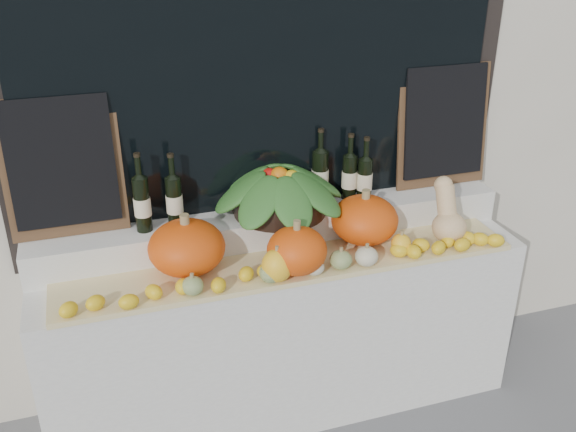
% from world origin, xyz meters
% --- Properties ---
extents(display_sill, '(2.30, 0.55, 0.88)m').
position_xyz_m(display_sill, '(0.00, 1.52, 0.44)').
color(display_sill, silver).
rests_on(display_sill, ground).
extents(rear_tier, '(2.30, 0.25, 0.16)m').
position_xyz_m(rear_tier, '(0.00, 1.68, 0.96)').
color(rear_tier, silver).
rests_on(rear_tier, display_sill).
extents(straw_bedding, '(2.10, 0.32, 0.02)m').
position_xyz_m(straw_bedding, '(0.00, 1.40, 0.89)').
color(straw_bedding, tan).
rests_on(straw_bedding, display_sill).
extents(pumpkin_left, '(0.37, 0.37, 0.24)m').
position_xyz_m(pumpkin_left, '(-0.45, 1.48, 1.02)').
color(pumpkin_left, '#DE4B0B').
rests_on(pumpkin_left, straw_bedding).
extents(pumpkin_right, '(0.41, 0.41, 0.23)m').
position_xyz_m(pumpkin_right, '(0.40, 1.50, 1.02)').
color(pumpkin_right, '#DE4B0B').
rests_on(pumpkin_right, straw_bedding).
extents(pumpkin_center, '(0.34, 0.34, 0.21)m').
position_xyz_m(pumpkin_center, '(0.00, 1.33, 1.01)').
color(pumpkin_center, '#DE4B0B').
rests_on(pumpkin_center, straw_bedding).
extents(butternut_squash, '(0.16, 0.22, 0.30)m').
position_xyz_m(butternut_squash, '(0.78, 1.40, 1.02)').
color(butternut_squash, '#D8B17F').
rests_on(butternut_squash, straw_bedding).
extents(decorative_gourds, '(1.07, 0.17, 0.17)m').
position_xyz_m(decorative_gourds, '(0.03, 1.29, 0.96)').
color(decorative_gourds, '#335F1C').
rests_on(decorative_gourds, straw_bedding).
extents(lemon_heap, '(2.20, 0.16, 0.06)m').
position_xyz_m(lemon_heap, '(0.00, 1.29, 0.94)').
color(lemon_heap, yellow).
rests_on(lemon_heap, straw_bedding).
extents(produce_bowl, '(0.67, 0.67, 0.24)m').
position_xyz_m(produce_bowl, '(0.03, 1.66, 1.15)').
color(produce_bowl, black).
rests_on(produce_bowl, rear_tier).
extents(wine_bottle_far_left, '(0.08, 0.08, 0.37)m').
position_xyz_m(wine_bottle_far_left, '(-0.61, 1.67, 1.17)').
color(wine_bottle_far_left, black).
rests_on(wine_bottle_far_left, rear_tier).
extents(wine_bottle_near_left, '(0.08, 0.08, 0.35)m').
position_xyz_m(wine_bottle_near_left, '(-0.47, 1.68, 1.16)').
color(wine_bottle_near_left, black).
rests_on(wine_bottle_near_left, rear_tier).
extents(wine_bottle_tall, '(0.08, 0.08, 0.37)m').
position_xyz_m(wine_bottle_tall, '(0.26, 1.74, 1.17)').
color(wine_bottle_tall, black).
rests_on(wine_bottle_tall, rear_tier).
extents(wine_bottle_near_right, '(0.08, 0.08, 0.34)m').
position_xyz_m(wine_bottle_near_right, '(0.40, 1.71, 1.16)').
color(wine_bottle_near_right, black).
rests_on(wine_bottle_near_right, rear_tier).
extents(wine_bottle_far_right, '(0.08, 0.08, 0.32)m').
position_xyz_m(wine_bottle_far_right, '(0.47, 1.68, 1.15)').
color(wine_bottle_far_right, black).
rests_on(wine_bottle_far_right, rear_tier).
extents(chalkboard_left, '(0.50, 0.09, 0.62)m').
position_xyz_m(chalkboard_left, '(-0.92, 1.74, 1.36)').
color(chalkboard_left, '#4C331E').
rests_on(chalkboard_left, rear_tier).
extents(chalkboard_right, '(0.50, 0.09, 0.62)m').
position_xyz_m(chalkboard_right, '(0.92, 1.74, 1.36)').
color(chalkboard_right, '#4C331E').
rests_on(chalkboard_right, rear_tier).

